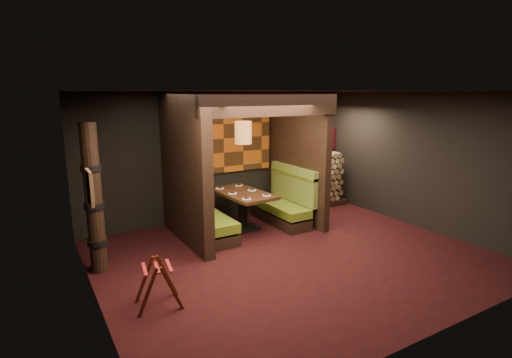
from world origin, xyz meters
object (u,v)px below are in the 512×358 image
(booth_bench_right, at_px, (284,205))
(dining_table, at_px, (242,203))
(booth_bench_left, at_px, (205,218))
(firewood_stack, at_px, (313,180))
(luggage_rack, at_px, (158,282))
(pendant_lamp, at_px, (243,133))
(totem_column, at_px, (94,200))

(booth_bench_right, relative_size, dining_table, 1.01)
(booth_bench_right, distance_m, dining_table, 1.03)
(booth_bench_left, xyz_separation_m, booth_bench_right, (1.89, 0.00, 0.00))
(booth_bench_right, relative_size, firewood_stack, 0.92)
(booth_bench_left, height_order, luggage_rack, booth_bench_left)
(luggage_rack, bearing_deg, booth_bench_right, 30.83)
(booth_bench_left, distance_m, pendant_lamp, 1.86)
(dining_table, height_order, luggage_rack, dining_table)
(booth_bench_right, relative_size, luggage_rack, 2.33)
(totem_column, bearing_deg, luggage_rack, -71.75)
(totem_column, bearing_deg, booth_bench_left, 14.75)
(firewood_stack, bearing_deg, dining_table, -165.08)
(booth_bench_right, bearing_deg, totem_column, -172.14)
(pendant_lamp, bearing_deg, totem_column, -169.14)
(dining_table, relative_size, totem_column, 0.66)
(dining_table, distance_m, luggage_rack, 3.28)
(pendant_lamp, distance_m, totem_column, 3.14)
(pendant_lamp, xyz_separation_m, totem_column, (-2.97, -0.57, -0.86))
(booth_bench_left, distance_m, luggage_rack, 2.61)
(booth_bench_right, xyz_separation_m, luggage_rack, (-3.48, -2.08, -0.06))
(luggage_rack, xyz_separation_m, firewood_stack, (4.83, 2.78, 0.34))
(pendant_lamp, relative_size, totem_column, 0.43)
(dining_table, bearing_deg, luggage_rack, -138.98)
(booth_bench_right, bearing_deg, luggage_rack, -149.17)
(dining_table, xyz_separation_m, totem_column, (-2.97, -0.62, 0.62))
(booth_bench_left, xyz_separation_m, pendant_lamp, (0.88, 0.02, 1.64))
(pendant_lamp, xyz_separation_m, firewood_stack, (2.37, 0.68, -1.36))
(luggage_rack, bearing_deg, booth_bench_left, 52.63)
(pendant_lamp, height_order, totem_column, pendant_lamp)
(luggage_rack, distance_m, totem_column, 1.82)
(firewood_stack, bearing_deg, pendant_lamp, -163.95)
(booth_bench_left, xyz_separation_m, luggage_rack, (-1.59, -2.08, -0.06))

